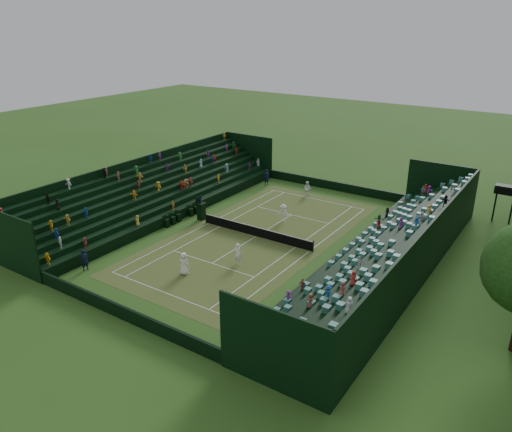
% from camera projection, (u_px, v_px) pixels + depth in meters
% --- Properties ---
extents(ground, '(160.00, 160.00, 0.00)m').
position_uv_depth(ground, '(256.00, 237.00, 45.04)').
color(ground, '#2F571B').
rests_on(ground, ground).
extents(court_surface, '(12.97, 26.77, 0.01)m').
position_uv_depth(court_surface, '(256.00, 236.00, 45.04)').
color(court_surface, '#356521').
rests_on(court_surface, ground).
extents(perimeter_wall_north, '(17.17, 0.20, 1.00)m').
position_uv_depth(perimeter_wall_north, '(333.00, 186.00, 57.12)').
color(perimeter_wall_north, black).
rests_on(perimeter_wall_north, ground).
extents(perimeter_wall_south, '(17.17, 0.20, 1.00)m').
position_uv_depth(perimeter_wall_south, '(121.00, 312.00, 32.59)').
color(perimeter_wall_south, black).
rests_on(perimeter_wall_south, ground).
extents(perimeter_wall_east, '(0.20, 31.77, 1.00)m').
position_uv_depth(perimeter_wall_east, '(343.00, 255.00, 40.47)').
color(perimeter_wall_east, black).
rests_on(perimeter_wall_east, ground).
extents(perimeter_wall_west, '(0.20, 31.77, 1.00)m').
position_uv_depth(perimeter_wall_west, '(185.00, 212.00, 49.24)').
color(perimeter_wall_west, black).
rests_on(perimeter_wall_west, ground).
extents(north_grandstand, '(6.60, 32.00, 4.90)m').
position_uv_depth(north_grandstand, '(394.00, 256.00, 37.92)').
color(north_grandstand, black).
rests_on(north_grandstand, ground).
extents(south_grandstand, '(6.60, 32.00, 4.90)m').
position_uv_depth(south_grandstand, '(153.00, 195.00, 51.01)').
color(south_grandstand, black).
rests_on(south_grandstand, ground).
extents(tennis_net, '(11.67, 0.10, 1.06)m').
position_uv_depth(tennis_net, '(256.00, 231.00, 44.85)').
color(tennis_net, black).
rests_on(tennis_net, ground).
extents(scoreboard_tower, '(2.00, 1.00, 3.70)m').
position_uv_depth(scoreboard_tower, '(506.00, 191.00, 47.06)').
color(scoreboard_tower, black).
rests_on(scoreboard_tower, ground).
extents(umpire_chair, '(0.81, 0.81, 2.53)m').
position_uv_depth(umpire_chair, '(201.00, 209.00, 48.48)').
color(umpire_chair, black).
rests_on(umpire_chair, ground).
extents(courtside_chairs, '(0.51, 5.48, 1.11)m').
position_uv_depth(courtside_chairs, '(184.00, 215.00, 48.93)').
color(courtside_chairs, black).
rests_on(courtside_chairs, ground).
extents(player_near_west, '(1.02, 0.80, 1.82)m').
position_uv_depth(player_near_west, '(184.00, 264.00, 38.09)').
color(player_near_west, white).
rests_on(player_near_west, ground).
extents(player_near_east, '(0.68, 0.46, 1.83)m').
position_uv_depth(player_near_east, '(238.00, 254.00, 39.67)').
color(player_near_east, white).
rests_on(player_near_east, ground).
extents(player_far_west, '(1.03, 0.94, 1.72)m').
position_uv_depth(player_far_west, '(307.00, 189.00, 54.87)').
color(player_far_west, white).
rests_on(player_far_west, ground).
extents(player_far_east, '(1.24, 0.83, 1.79)m').
position_uv_depth(player_far_east, '(283.00, 213.00, 48.03)').
color(player_far_east, white).
rests_on(player_far_east, ground).
extents(line_judge_north, '(0.66, 0.82, 1.93)m').
position_uv_depth(line_judge_north, '(267.00, 177.00, 58.56)').
color(line_judge_north, black).
rests_on(line_judge_north, ground).
extents(line_judge_south, '(0.58, 0.72, 1.73)m').
position_uv_depth(line_judge_south, '(85.00, 260.00, 38.74)').
color(line_judge_south, black).
rests_on(line_judge_south, ground).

